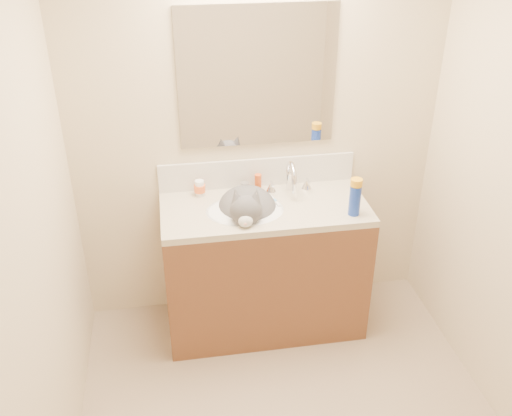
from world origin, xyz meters
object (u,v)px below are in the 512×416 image
object	(u,v)px
vanity_cabinet	(264,269)
cat	(247,210)
silver_jar	(245,187)
faucet	(291,180)
basin	(245,221)
pill_bottle	(200,188)
amber_bottle	(258,182)
spray_can	(355,200)

from	to	relation	value
vanity_cabinet	cat	distance (m)	0.45
vanity_cabinet	silver_jar	xyz separation A→B (m)	(-0.09, 0.20, 0.48)
cat	silver_jar	bearing A→B (deg)	96.29
faucet	cat	size ratio (longest dim) A/B	0.55
faucet	vanity_cabinet	bearing A→B (deg)	-142.71
basin	pill_bottle	bearing A→B (deg)	137.27
amber_bottle	spray_can	bearing A→B (deg)	-37.91
cat	spray_can	bearing A→B (deg)	-5.79
silver_jar	vanity_cabinet	bearing A→B (deg)	-66.05
basin	spray_can	distance (m)	0.63
vanity_cabinet	silver_jar	world-z (taller)	silver_jar
pill_bottle	silver_jar	size ratio (longest dim) A/B	1.60
faucet	spray_can	distance (m)	0.43
silver_jar	spray_can	bearing A→B (deg)	-33.33
pill_bottle	spray_can	size ratio (longest dim) A/B	0.55
silver_jar	spray_can	xyz separation A→B (m)	(0.56, -0.37, 0.06)
cat	spray_can	distance (m)	0.61
vanity_cabinet	silver_jar	distance (m)	0.53
basin	amber_bottle	distance (m)	0.29
vanity_cabinet	spray_can	size ratio (longest dim) A/B	6.78
faucet	amber_bottle	world-z (taller)	faucet
pill_bottle	faucet	bearing A→B (deg)	-5.76
vanity_cabinet	faucet	bearing A→B (deg)	37.29
basin	pill_bottle	world-z (taller)	pill_bottle
vanity_cabinet	amber_bottle	xyz separation A→B (m)	(-0.01, 0.20, 0.50)
amber_bottle	faucet	bearing A→B (deg)	-19.28
spray_can	amber_bottle	bearing A→B (deg)	142.09
basin	cat	xyz separation A→B (m)	(0.02, 0.03, 0.06)
basin	silver_jar	bearing A→B (deg)	81.92
cat	amber_bottle	distance (m)	0.24
silver_jar	spray_can	world-z (taller)	spray_can
pill_bottle	amber_bottle	bearing A→B (deg)	1.70
vanity_cabinet	cat	xyz separation A→B (m)	(-0.10, -0.00, 0.44)
basin	cat	size ratio (longest dim) A/B	0.89
basin	amber_bottle	world-z (taller)	amber_bottle
basin	silver_jar	xyz separation A→B (m)	(0.03, 0.23, 0.10)
vanity_cabinet	pill_bottle	world-z (taller)	pill_bottle
basin	amber_bottle	size ratio (longest dim) A/B	4.31
cat	faucet	bearing A→B (deg)	37.09
faucet	spray_can	bearing A→B (deg)	-46.31
basin	pill_bottle	distance (m)	0.35
vanity_cabinet	faucet	world-z (taller)	faucet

